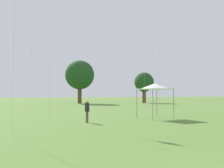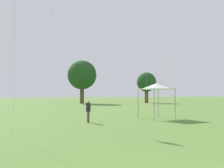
# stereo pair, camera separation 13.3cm
# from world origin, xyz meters

# --- Properties ---
(person_standing_1) EXTENTS (0.38, 0.38, 1.70)m
(person_standing_1) POSITION_xyz_m (1.53, 15.25, 1.02)
(person_standing_1) COLOR brown
(person_standing_1) RESTS_ON ground
(canopy_tent) EXTENTS (2.80, 2.80, 3.12)m
(canopy_tent) POSITION_xyz_m (8.12, 15.99, 2.82)
(canopy_tent) COLOR white
(canopy_tent) RESTS_ON ground
(distant_tree_1) EXTENTS (6.59, 6.59, 9.77)m
(distant_tree_1) POSITION_xyz_m (12.54, 53.19, 6.42)
(distant_tree_1) COLOR brown
(distant_tree_1) RESTS_ON ground
(distant_tree_2) EXTENTS (4.66, 4.66, 7.35)m
(distant_tree_2) POSITION_xyz_m (27.78, 50.45, 4.93)
(distant_tree_2) COLOR brown
(distant_tree_2) RESTS_ON ground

